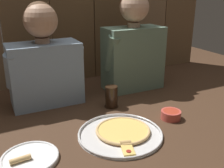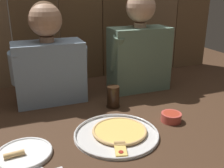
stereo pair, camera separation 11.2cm
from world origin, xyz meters
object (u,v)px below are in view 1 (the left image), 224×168
dinner_plate (30,158)px  diner_left (44,60)px  pizza_tray (121,133)px  diner_right (133,46)px  drinking_glass (111,97)px  dipping_bowl (171,114)px

dinner_plate → diner_left: (0.19, 0.53, 0.25)m
pizza_tray → diner_right: diner_right is taller
drinking_glass → dipping_bowl: size_ratio=1.20×
dinner_plate → diner_right: diner_right is taller
diner_left → dinner_plate: bearing=-110.3°
dinner_plate → drinking_glass: size_ratio=1.84×
dipping_bowl → diner_right: 0.56m
pizza_tray → drinking_glass: (0.09, 0.30, 0.05)m
diner_right → dipping_bowl: bearing=-96.1°
drinking_glass → diner_right: (0.26, 0.22, 0.23)m
dinner_plate → diner_right: size_ratio=0.36×
dipping_bowl → pizza_tray: bearing=-174.9°
diner_right → diner_left: bearing=180.0°
drinking_glass → dinner_plate: bearing=-148.8°
dinner_plate → diner_left: bearing=69.7°
diner_left → pizza_tray: bearing=-66.7°
pizza_tray → dinner_plate: bearing=-178.4°
pizza_tray → diner_right: bearing=55.2°
drinking_glass → pizza_tray: bearing=-107.4°
pizza_tray → drinking_glass: 0.32m
dinner_plate → dipping_bowl: bearing=3.1°
dinner_plate → dipping_bowl: 0.72m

